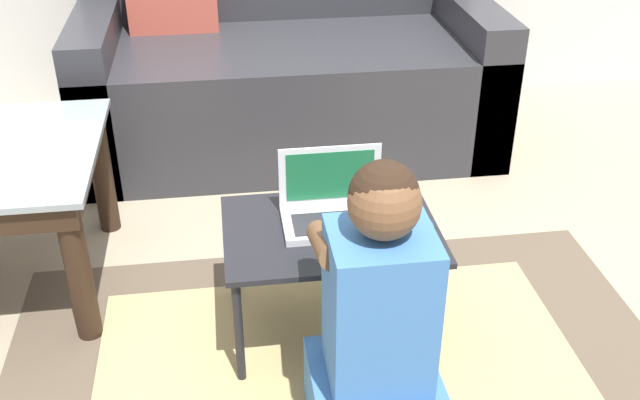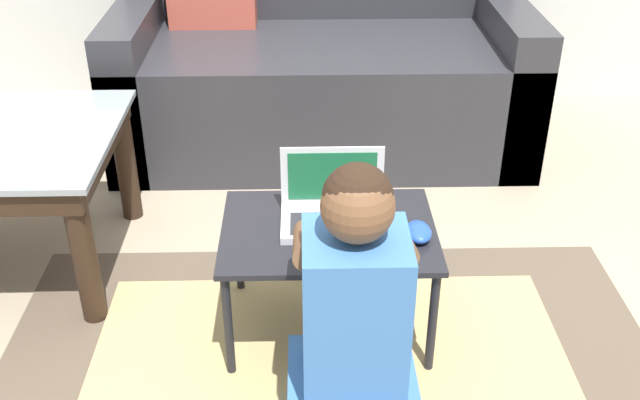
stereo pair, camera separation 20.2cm
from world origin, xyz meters
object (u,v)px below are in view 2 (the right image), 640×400
at_px(laptop_desk, 328,239).
at_px(person_seated, 354,340).
at_px(laptop, 333,211).
at_px(computer_mouse, 418,232).
at_px(couch, 320,66).

bearing_deg(laptop_desk, person_seated, -84.40).
bearing_deg(laptop, person_seated, -86.45).
relative_size(computer_mouse, person_seated, 0.14).
height_order(laptop_desk, laptop, laptop).
distance_m(couch, person_seated, 1.73).
bearing_deg(computer_mouse, person_seated, -117.61).
bearing_deg(couch, person_seated, -88.92).
relative_size(laptop_desk, laptop, 2.05).
bearing_deg(couch, laptop_desk, -90.39).
relative_size(laptop, person_seated, 0.38).
distance_m(laptop_desk, person_seated, 0.42).
xyz_separation_m(laptop_desk, laptop, (0.01, 0.03, 0.07)).
bearing_deg(couch, laptop, -89.81).
bearing_deg(laptop_desk, couch, 89.61).
xyz_separation_m(computer_mouse, person_seated, (-0.19, -0.37, -0.05)).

